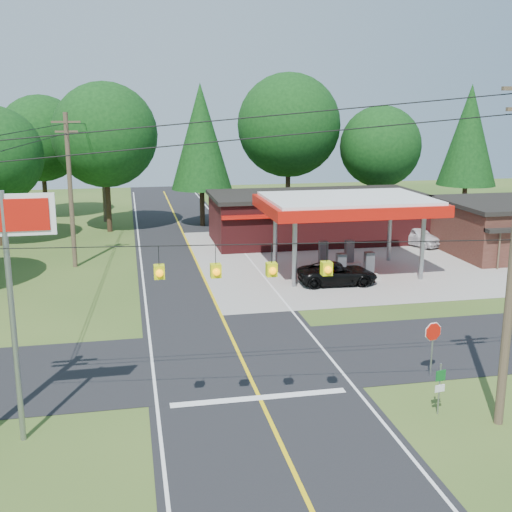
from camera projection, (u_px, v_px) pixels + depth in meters
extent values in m
plane|color=#314F1C|center=(242.00, 361.00, 26.80)|extent=(120.00, 120.00, 0.00)
cube|color=black|center=(242.00, 361.00, 26.80)|extent=(8.00, 120.00, 0.02)
cube|color=black|center=(242.00, 360.00, 26.79)|extent=(70.00, 7.00, 0.02)
cube|color=yellow|center=(242.00, 360.00, 26.79)|extent=(0.15, 110.00, 0.00)
cylinder|color=gray|center=(295.00, 252.00, 37.30)|extent=(0.28, 0.28, 4.20)
cylinder|color=gray|center=(275.00, 235.00, 42.07)|extent=(0.28, 0.28, 4.20)
cylinder|color=gray|center=(422.00, 246.00, 38.83)|extent=(0.28, 0.28, 4.20)
cylinder|color=gray|center=(390.00, 231.00, 43.60)|extent=(0.28, 0.28, 4.20)
cube|color=red|center=(347.00, 205.00, 39.93)|extent=(10.60, 7.40, 0.70)
cube|color=white|center=(347.00, 199.00, 39.84)|extent=(10.00, 7.00, 0.25)
cube|color=#9E9B93|center=(355.00, 278.00, 39.18)|extent=(3.20, 0.90, 0.22)
cube|color=#3F3F44|center=(341.00, 266.00, 38.82)|extent=(0.55, 0.45, 1.50)
cube|color=#3F3F44|center=(369.00, 264.00, 39.17)|extent=(0.55, 0.45, 1.50)
cube|color=#9E9B93|center=(336.00, 264.00, 42.62)|extent=(3.20, 0.90, 0.22)
cube|color=#3F3F44|center=(323.00, 253.00, 42.26)|extent=(0.55, 0.45, 1.50)
cube|color=#3F3F44|center=(349.00, 251.00, 42.60)|extent=(0.55, 0.45, 1.50)
cube|color=#4E1618|center=(316.00, 219.00, 50.26)|extent=(16.00, 7.00, 3.50)
cube|color=black|center=(316.00, 195.00, 49.83)|extent=(16.40, 7.40, 0.30)
cube|color=red|center=(330.00, 214.00, 46.61)|extent=(16.00, 0.50, 0.25)
cylinder|color=#473828|center=(70.00, 191.00, 41.29)|extent=(0.30, 0.30, 10.00)
cube|color=#473828|center=(66.00, 122.00, 40.28)|extent=(1.80, 0.12, 0.12)
cube|color=#473828|center=(66.00, 132.00, 40.42)|extent=(1.40, 0.12, 0.12)
cylinder|color=#473828|center=(103.00, 170.00, 57.86)|extent=(0.30, 0.30, 9.50)
cube|color=#C9D30B|center=(159.00, 272.00, 19.42)|extent=(0.32, 0.32, 0.42)
cube|color=#C9D30B|center=(216.00, 271.00, 19.55)|extent=(0.32, 0.32, 0.42)
cube|color=#C9D30B|center=(271.00, 269.00, 19.69)|extent=(0.32, 0.32, 0.42)
cube|color=#C9D30B|center=(326.00, 268.00, 19.82)|extent=(0.32, 0.32, 0.42)
cylinder|color=#332316|center=(109.00, 204.00, 53.74)|extent=(0.44, 0.44, 4.68)
sphere|color=black|center=(105.00, 135.00, 52.43)|extent=(8.58, 8.58, 8.58)
cylinder|color=#332316|center=(202.00, 202.00, 56.27)|extent=(0.44, 0.44, 4.32)
cone|color=black|center=(201.00, 137.00, 54.97)|extent=(5.28, 5.28, 9.00)
cylinder|color=#332316|center=(288.00, 194.00, 58.68)|extent=(0.44, 0.44, 5.04)
sphere|color=black|center=(289.00, 125.00, 57.26)|extent=(9.24, 9.24, 9.24)
cylinder|color=#332316|center=(378.00, 200.00, 58.43)|extent=(0.44, 0.44, 3.96)
sphere|color=black|center=(381.00, 147.00, 57.32)|extent=(7.26, 7.26, 7.26)
cylinder|color=#332316|center=(464.00, 197.00, 58.97)|extent=(0.44, 0.44, 4.32)
cone|color=black|center=(469.00, 135.00, 57.67)|extent=(5.28, 5.28, 9.00)
cylinder|color=#332316|center=(45.00, 195.00, 60.26)|extent=(0.44, 0.44, 4.32)
sphere|color=black|center=(41.00, 138.00, 59.05)|extent=(7.92, 7.92, 7.92)
imported|color=black|center=(338.00, 274.00, 38.09)|extent=(4.97, 4.97, 1.31)
imported|color=white|center=(416.00, 236.00, 48.77)|extent=(5.81, 5.81, 1.50)
cylinder|color=gray|center=(13.00, 321.00, 19.57)|extent=(0.18, 0.18, 7.99)
cube|color=white|center=(3.00, 215.00, 18.82)|extent=(2.97, 0.13, 1.26)
cube|color=red|center=(3.00, 216.00, 18.78)|extent=(2.61, 0.10, 0.97)
cylinder|color=gray|center=(432.00, 350.00, 25.03)|extent=(0.07, 0.07, 2.16)
cylinder|color=gray|center=(439.00, 389.00, 21.97)|extent=(0.06, 0.06, 1.88)
cube|color=#0C591E|center=(441.00, 376.00, 21.82)|extent=(0.38, 0.10, 0.38)
cube|color=white|center=(440.00, 388.00, 21.92)|extent=(0.38, 0.10, 0.26)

